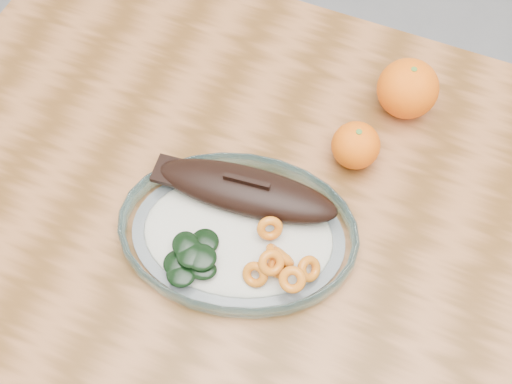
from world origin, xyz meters
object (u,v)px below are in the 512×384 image
at_px(dining_table, 310,278).
at_px(orange_right, 356,145).
at_px(plated_meal, 238,229).
at_px(orange_left, 408,89).

height_order(dining_table, orange_right, orange_right).
distance_m(plated_meal, orange_right, 0.20).
bearing_deg(dining_table, orange_left, 81.50).
height_order(dining_table, orange_left, orange_left).
bearing_deg(plated_meal, orange_right, 45.61).
relative_size(plated_meal, orange_right, 10.05).
relative_size(plated_meal, orange_left, 7.69).
bearing_deg(dining_table, orange_right, 89.83).
bearing_deg(orange_left, orange_right, -109.09).
bearing_deg(orange_left, plated_meal, -116.23).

